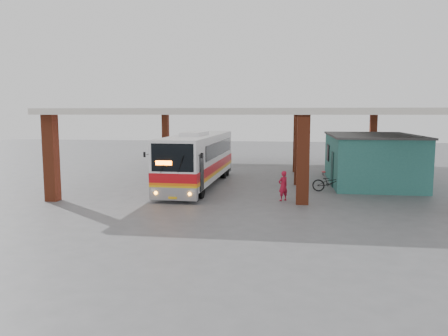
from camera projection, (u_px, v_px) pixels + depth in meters
name	position (u px, v px, depth m)	size (l,w,h in m)	color
ground	(247.00, 192.00, 24.76)	(90.00, 90.00, 0.00)	#515154
brick_columns	(275.00, 147.00, 29.20)	(20.10, 21.60, 4.35)	brown
canopy_roof	(263.00, 112.00, 30.52)	(21.00, 23.00, 0.30)	silver
shop_building	(371.00, 159.00, 27.44)	(5.20, 8.20, 3.11)	#2D716A
coach_bus	(198.00, 159.00, 26.59)	(2.65, 11.50, 3.33)	white
motorcycle	(331.00, 183.00, 24.55)	(0.71, 2.04, 1.07)	black
pedestrian	(283.00, 186.00, 22.08)	(0.56, 0.36, 1.52)	#BC1734
red_chair	(327.00, 170.00, 31.28)	(0.49, 0.49, 0.84)	#AF1217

